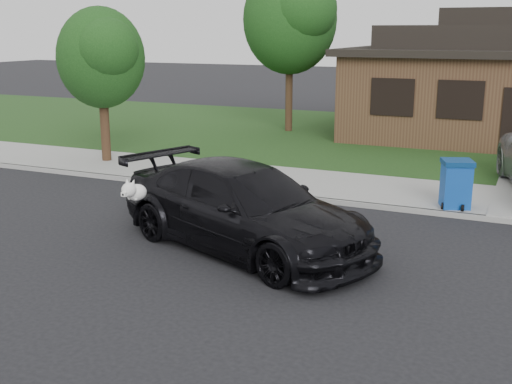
% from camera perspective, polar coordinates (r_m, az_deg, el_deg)
% --- Properties ---
extents(ground, '(120.00, 120.00, 0.00)m').
position_cam_1_polar(ground, '(12.31, 0.64, -4.85)').
color(ground, black).
rests_on(ground, ground).
extents(sidewalk, '(60.00, 3.00, 0.12)m').
position_cam_1_polar(sidewalk, '(16.82, 7.39, 0.47)').
color(sidewalk, gray).
rests_on(sidewalk, ground).
extents(curb, '(60.00, 0.12, 0.12)m').
position_cam_1_polar(curb, '(15.43, 5.79, -0.73)').
color(curb, gray).
rests_on(curb, ground).
extents(lawn, '(60.00, 13.00, 0.13)m').
position_cam_1_polar(lawn, '(24.46, 12.82, 4.55)').
color(lawn, '#193814').
rests_on(lawn, ground).
extents(sedan, '(5.92, 4.07, 1.59)m').
position_cam_1_polar(sedan, '(11.97, -1.10, -1.42)').
color(sedan, black).
rests_on(sedan, ground).
extents(recycling_bin, '(0.83, 0.83, 1.09)m').
position_cam_1_polar(recycling_bin, '(15.11, 17.35, 0.73)').
color(recycling_bin, '#0E42A1').
rests_on(recycling_bin, sidewalk).
extents(tree_0, '(3.78, 3.60, 6.34)m').
position_cam_1_polar(tree_0, '(25.21, 3.29, 15.23)').
color(tree_0, '#332114').
rests_on(tree_0, ground).
extents(tree_2, '(2.73, 2.60, 4.59)m').
position_cam_1_polar(tree_2, '(19.84, -13.50, 11.65)').
color(tree_2, '#332114').
rests_on(tree_2, ground).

